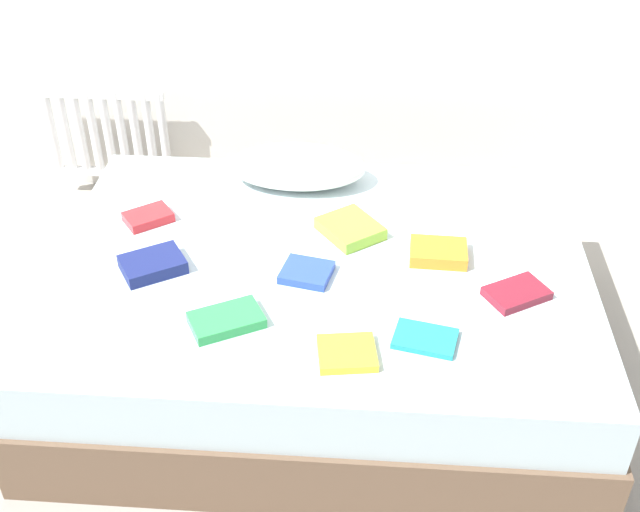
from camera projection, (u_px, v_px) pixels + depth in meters
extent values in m
plane|color=#9E998E|center=(319.00, 360.00, 3.19)|extent=(8.00, 8.00, 0.00)
cube|color=brown|center=(319.00, 334.00, 3.11)|extent=(2.00, 1.50, 0.28)
cube|color=silver|center=(319.00, 283.00, 2.96)|extent=(1.96, 1.46, 0.22)
cylinder|color=white|center=(53.00, 132.00, 4.04)|extent=(0.04, 0.04, 0.48)
cylinder|color=white|center=(66.00, 133.00, 4.03)|extent=(0.04, 0.04, 0.48)
cylinder|color=white|center=(80.00, 133.00, 4.03)|extent=(0.04, 0.04, 0.48)
cylinder|color=white|center=(94.00, 134.00, 4.03)|extent=(0.04, 0.04, 0.48)
cylinder|color=white|center=(108.00, 134.00, 4.02)|extent=(0.04, 0.04, 0.48)
cylinder|color=white|center=(122.00, 135.00, 4.02)|extent=(0.04, 0.04, 0.48)
cylinder|color=white|center=(136.00, 135.00, 4.01)|extent=(0.04, 0.04, 0.48)
cylinder|color=white|center=(150.00, 136.00, 4.01)|extent=(0.04, 0.04, 0.48)
cylinder|color=white|center=(164.00, 136.00, 4.00)|extent=(0.04, 0.04, 0.48)
cube|color=white|center=(101.00, 94.00, 3.89)|extent=(0.62, 0.04, 0.04)
cube|color=white|center=(115.00, 172.00, 4.15)|extent=(0.62, 0.04, 0.04)
ellipsoid|color=white|center=(297.00, 166.00, 3.30)|extent=(0.57, 0.31, 0.16)
cube|color=navy|center=(153.00, 264.00, 2.83)|extent=(0.27, 0.25, 0.05)
cube|color=#2847B7|center=(307.00, 272.00, 2.81)|extent=(0.20, 0.19, 0.03)
cube|color=yellow|center=(347.00, 353.00, 2.47)|extent=(0.20, 0.19, 0.03)
cube|color=maroon|center=(517.00, 293.00, 2.71)|extent=(0.25, 0.22, 0.03)
cube|color=teal|center=(425.00, 339.00, 2.53)|extent=(0.22, 0.18, 0.02)
cube|color=red|center=(148.00, 217.00, 3.10)|extent=(0.21, 0.20, 0.04)
cube|color=#8CC638|center=(350.00, 228.00, 3.02)|extent=(0.28, 0.29, 0.05)
cube|color=green|center=(226.00, 320.00, 2.59)|extent=(0.27, 0.24, 0.04)
cube|color=orange|center=(438.00, 252.00, 2.89)|extent=(0.21, 0.16, 0.05)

